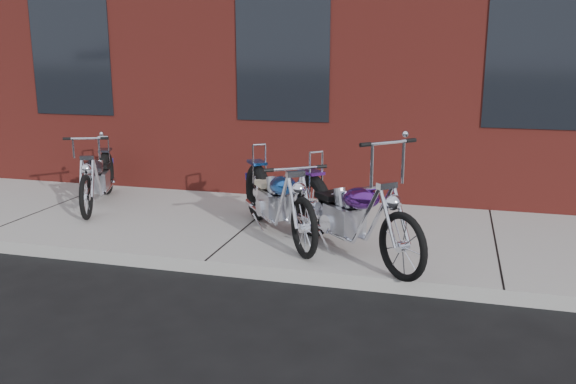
% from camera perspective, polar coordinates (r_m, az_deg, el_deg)
% --- Properties ---
extents(ground, '(120.00, 120.00, 0.00)m').
position_cam_1_polar(ground, '(6.59, -7.73, -7.64)').
color(ground, black).
rests_on(ground, ground).
extents(sidewalk, '(22.00, 3.00, 0.15)m').
position_cam_1_polar(sidewalk, '(7.89, -3.49, -3.43)').
color(sidewalk, '#A09E9B').
rests_on(sidewalk, ground).
extents(chopper_purple, '(1.75, 1.76, 1.33)m').
position_cam_1_polar(chopper_purple, '(6.60, 5.73, -2.27)').
color(chopper_purple, black).
rests_on(chopper_purple, sidewalk).
extents(chopper_blue, '(1.45, 1.94, 1.01)m').
position_cam_1_polar(chopper_blue, '(7.24, -1.04, -0.91)').
color(chopper_blue, black).
rests_on(chopper_blue, sidewalk).
extents(chopper_third, '(0.87, 1.97, 1.06)m').
position_cam_1_polar(chopper_third, '(9.10, -17.38, 1.15)').
color(chopper_third, black).
rests_on(chopper_third, sidewalk).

